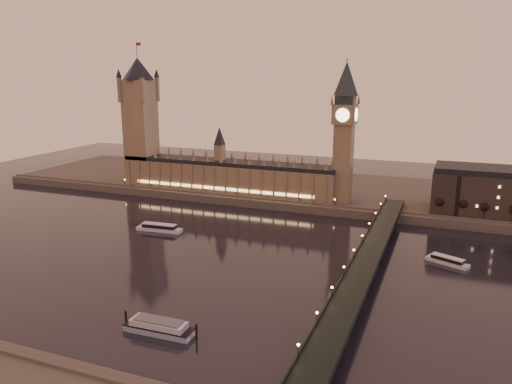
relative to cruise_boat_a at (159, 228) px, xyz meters
The scene contains 13 objects.
ground 51.98m from the cruise_boat_a, 30.47° to the right, with size 700.00×700.00×0.00m, color black.
far_embankment 157.53m from the cruise_boat_a, 61.67° to the left, with size 560.00×130.00×6.00m, color #423D35.
palace_of_westminster 96.76m from the cruise_boat_a, 87.20° to the left, with size 180.00×26.62×52.00m.
victoria_tower 136.65m from the cruise_boat_a, 128.48° to the left, with size 31.68×31.68×118.00m.
big_ben 150.09m from the cruise_boat_a, 43.79° to the left, with size 17.68×17.68×104.00m.
westminster_bridge 138.93m from the cruise_boat_a, 10.93° to the right, with size 13.20×260.00×15.30m.
bare_tree_0 187.11m from the cruise_boat_a, 26.28° to the left, with size 5.70×5.70×11.58m.
bare_tree_1 200.29m from the cruise_boat_a, 24.43° to the left, with size 5.70×5.70×11.58m.
bare_tree_2 213.66m from the cruise_boat_a, 22.80° to the left, with size 5.70×5.70×11.58m.
bare_tree_3 227.18m from the cruise_boat_a, 21.37° to the left, with size 5.70×5.70×11.58m.
cruise_boat_a is the anchor object (origin of this frame).
cruise_boat_b 175.25m from the cruise_boat_a, ahead, with size 23.15×14.34×4.20m.
moored_barge 131.76m from the cruise_boat_a, 57.82° to the right, with size 33.02×8.67×6.05m.
Camera 1 is at (127.01, -237.58, 100.95)m, focal length 35.00 mm.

